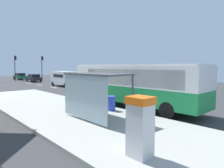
{
  "coord_description": "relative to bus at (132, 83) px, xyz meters",
  "views": [
    {
      "loc": [
        -12.8,
        -7.93,
        3.05
      ],
      "look_at": [
        -1.0,
        5.06,
        1.5
      ],
      "focal_mm": 32.01,
      "sensor_mm": 36.0,
      "label": 1
    }
  ],
  "objects": [
    {
      "name": "white_van",
      "position": [
        3.91,
        17.33,
        -0.5
      ],
      "size": [
        2.09,
        5.23,
        2.3
      ],
      "color": "white",
      "rests_on": "ground"
    },
    {
      "name": "bus_shelter",
      "position": [
        -4.7,
        -1.36,
        0.25
      ],
      "size": [
        1.8,
        4.0,
        2.5
      ],
      "color": "#4C4C51",
      "rests_on": "sidewalk_platform"
    },
    {
      "name": "traffic_light_median",
      "position": [
        2.11,
        34.64,
        1.66
      ],
      "size": [
        0.49,
        0.28,
        5.3
      ],
      "color": "#2D2D2D",
      "rests_on": "ground"
    },
    {
      "name": "lane_stripe_seg_1",
      "position": [
        1.96,
        -3.08,
        -1.84
      ],
      "size": [
        0.16,
        2.2,
        0.01
      ],
      "primitive_type": "cube",
      "color": "silver",
      "rests_on": "ground"
    },
    {
      "name": "recycling_bin_green",
      "position": [
        -2.49,
        0.22,
        -1.19
      ],
      "size": [
        0.52,
        0.52,
        0.95
      ],
      "primitive_type": "cylinder",
      "color": "green",
      "rests_on": "sidewalk_platform"
    },
    {
      "name": "sidewalk_platform",
      "position": [
        -4.69,
        -0.08,
        -1.75
      ],
      "size": [
        6.2,
        30.0,
        0.18
      ],
      "primitive_type": "cube",
      "color": "#ADAAA3",
      "rests_on": "ground"
    },
    {
      "name": "lane_stripe_seg_3",
      "position": [
        1.96,
        6.92,
        -1.84
      ],
      "size": [
        0.16,
        2.2,
        0.01
      ],
      "primitive_type": "cube",
      "color": "silver",
      "rests_on": "ground"
    },
    {
      "name": "ground_plane",
      "position": [
        1.71,
        11.92,
        -1.86
      ],
      "size": [
        56.0,
        92.0,
        0.04
      ],
      "primitive_type": "cube",
      "color": "#38383A"
    },
    {
      "name": "sedan_far",
      "position": [
        4.01,
        37.82,
        -1.05
      ],
      "size": [
        1.99,
        4.47,
        1.52
      ],
      "color": "#195933",
      "rests_on": "ground"
    },
    {
      "name": "lane_stripe_seg_5",
      "position": [
        1.96,
        16.92,
        -1.84
      ],
      "size": [
        0.16,
        2.2,
        0.01
      ],
      "primitive_type": "cube",
      "color": "silver",
      "rests_on": "ground"
    },
    {
      "name": "lane_stripe_seg_2",
      "position": [
        1.96,
        1.92,
        -1.84
      ],
      "size": [
        0.16,
        2.2,
        0.01
      ],
      "primitive_type": "cube",
      "color": "silver",
      "rests_on": "ground"
    },
    {
      "name": "lane_stripe_seg_6",
      "position": [
        1.96,
        21.92,
        -1.84
      ],
      "size": [
        0.16,
        2.2,
        0.01
      ],
      "primitive_type": "cube",
      "color": "silver",
      "rests_on": "ground"
    },
    {
      "name": "recycling_bin_red",
      "position": [
        -2.49,
        1.62,
        -1.19
      ],
      "size": [
        0.52,
        0.52,
        0.95
      ],
      "primitive_type": "cylinder",
      "color": "red",
      "rests_on": "sidewalk_platform"
    },
    {
      "name": "traffic_light_near_side",
      "position": [
        7.21,
        33.04,
        1.67
      ],
      "size": [
        0.49,
        0.28,
        5.32
      ],
      "color": "#2D2D2D",
      "rests_on": "ground"
    },
    {
      "name": "sedan_near",
      "position": [
        4.01,
        29.76,
        -1.05
      ],
      "size": [
        1.96,
        4.46,
        1.52
      ],
      "color": "black",
      "rests_on": "ground"
    },
    {
      "name": "ticket_machine",
      "position": [
        -6.3,
        -6.06,
        -0.67
      ],
      "size": [
        0.66,
        0.76,
        1.94
      ],
      "color": "silver",
      "rests_on": "sidewalk_platform"
    },
    {
      "name": "bus",
      "position": [
        0.0,
        0.0,
        0.0
      ],
      "size": [
        2.69,
        11.05,
        3.21
      ],
      "color": "#1E8C47",
      "rests_on": "ground"
    },
    {
      "name": "recycling_bin_blue",
      "position": [
        -2.49,
        -0.48,
        -1.19
      ],
      "size": [
        0.52,
        0.52,
        0.95
      ],
      "primitive_type": "cylinder",
      "color": "blue",
      "rests_on": "sidewalk_platform"
    },
    {
      "name": "recycling_bin_yellow",
      "position": [
        -2.49,
        0.92,
        -1.19
      ],
      "size": [
        0.52,
        0.52,
        0.95
      ],
      "primitive_type": "cylinder",
      "color": "yellow",
      "rests_on": "sidewalk_platform"
    },
    {
      "name": "lane_stripe_seg_4",
      "position": [
        1.96,
        11.92,
        -1.84
      ],
      "size": [
        0.16,
        2.2,
        0.01
      ],
      "primitive_type": "cube",
      "color": "silver",
      "rests_on": "ground"
    },
    {
      "name": "lane_stripe_seg_7",
      "position": [
        1.96,
        26.92,
        -1.84
      ],
      "size": [
        0.16,
        2.2,
        0.01
      ],
      "primitive_type": "cube",
      "color": "silver",
      "rests_on": "ground"
    }
  ]
}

